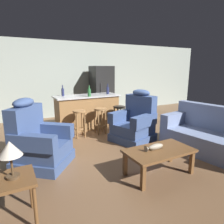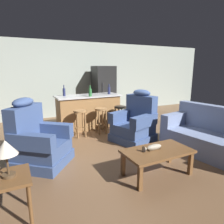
{
  "view_description": "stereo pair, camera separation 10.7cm",
  "coord_description": "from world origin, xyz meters",
  "px_view_note": "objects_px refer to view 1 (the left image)",
  "views": [
    {
      "loc": [
        -1.99,
        -3.87,
        1.7
      ],
      "look_at": [
        0.02,
        -0.1,
        0.75
      ],
      "focal_mm": 32.0,
      "sensor_mm": 36.0,
      "label": 1
    },
    {
      "loc": [
        -1.89,
        -3.92,
        1.7
      ],
      "look_at": [
        0.02,
        -0.1,
        0.75
      ],
      "focal_mm": 32.0,
      "sensor_mm": 36.0,
      "label": 2
    }
  ],
  "objects_px": {
    "bar_stool_middle": "(100,116)",
    "bar_stool_right": "(119,114)",
    "coffee_table": "(159,153)",
    "bottle_short_amber": "(89,92)",
    "recliner_near_lamp": "(38,142)",
    "refrigerator": "(102,91)",
    "table_lamp": "(10,150)",
    "recliner_near_island": "(135,123)",
    "kitchen_island": "(87,112)",
    "bottle_wine_dark": "(63,92)",
    "bar_stool_left": "(79,119)",
    "bottle_tall_green": "(108,90)",
    "couch": "(213,137)",
    "end_table": "(11,187)",
    "fish_figurine": "(154,147)"
  },
  "relations": [
    {
      "from": "recliner_near_lamp",
      "to": "recliner_near_island",
      "type": "height_order",
      "value": "same"
    },
    {
      "from": "coffee_table",
      "to": "table_lamp",
      "type": "distance_m",
      "value": 2.16
    },
    {
      "from": "bottle_tall_green",
      "to": "kitchen_island",
      "type": "bearing_deg",
      "value": 174.62
    },
    {
      "from": "recliner_near_lamp",
      "to": "bar_stool_middle",
      "type": "bearing_deg",
      "value": 72.12
    },
    {
      "from": "bar_stool_left",
      "to": "bar_stool_right",
      "type": "relative_size",
      "value": 1.0
    },
    {
      "from": "coffee_table",
      "to": "fish_figurine",
      "type": "distance_m",
      "value": 0.13
    },
    {
      "from": "end_table",
      "to": "bar_stool_left",
      "type": "distance_m",
      "value": 2.89
    },
    {
      "from": "bar_stool_middle",
      "to": "bar_stool_right",
      "type": "height_order",
      "value": "same"
    },
    {
      "from": "table_lamp",
      "to": "bottle_short_amber",
      "type": "xyz_separation_m",
      "value": [
        1.98,
        2.78,
        0.19
      ]
    },
    {
      "from": "bar_stool_right",
      "to": "kitchen_island",
      "type": "bearing_deg",
      "value": 137.34
    },
    {
      "from": "recliner_near_island",
      "to": "bar_stool_left",
      "type": "xyz_separation_m",
      "value": [
        -1.09,
        0.82,
        0.05
      ]
    },
    {
      "from": "bar_stool_left",
      "to": "bar_stool_right",
      "type": "distance_m",
      "value": 1.14
    },
    {
      "from": "recliner_near_lamp",
      "to": "bottle_tall_green",
      "type": "distance_m",
      "value": 2.82
    },
    {
      "from": "coffee_table",
      "to": "recliner_near_lamp",
      "type": "height_order",
      "value": "recliner_near_lamp"
    },
    {
      "from": "fish_figurine",
      "to": "coffee_table",
      "type": "bearing_deg",
      "value": -31.49
    },
    {
      "from": "bar_stool_left",
      "to": "bar_stool_middle",
      "type": "relative_size",
      "value": 1.0
    },
    {
      "from": "bar_stool_left",
      "to": "recliner_near_island",
      "type": "bearing_deg",
      "value": -36.98
    },
    {
      "from": "bottle_short_amber",
      "to": "bar_stool_right",
      "type": "bearing_deg",
      "value": -27.22
    },
    {
      "from": "fish_figurine",
      "to": "bottle_wine_dark",
      "type": "height_order",
      "value": "bottle_wine_dark"
    },
    {
      "from": "refrigerator",
      "to": "bottle_wine_dark",
      "type": "relative_size",
      "value": 5.88
    },
    {
      "from": "recliner_near_island",
      "to": "table_lamp",
      "type": "distance_m",
      "value": 3.12
    },
    {
      "from": "couch",
      "to": "kitchen_island",
      "type": "xyz_separation_m",
      "value": [
        -1.58,
        2.83,
        0.14
      ]
    },
    {
      "from": "couch",
      "to": "refrigerator",
      "type": "bearing_deg",
      "value": -91.17
    },
    {
      "from": "recliner_near_lamp",
      "to": "bar_stool_right",
      "type": "distance_m",
      "value": 2.5
    },
    {
      "from": "end_table",
      "to": "kitchen_island",
      "type": "relative_size",
      "value": 0.31
    },
    {
      "from": "bottle_wine_dark",
      "to": "recliner_near_island",
      "type": "bearing_deg",
      "value": -50.91
    },
    {
      "from": "end_table",
      "to": "recliner_near_island",
      "type": "bearing_deg",
      "value": 30.73
    },
    {
      "from": "recliner_near_island",
      "to": "bar_stool_middle",
      "type": "relative_size",
      "value": 1.76
    },
    {
      "from": "bar_stool_right",
      "to": "bottle_wine_dark",
      "type": "distance_m",
      "value": 1.63
    },
    {
      "from": "fish_figurine",
      "to": "bar_stool_right",
      "type": "xyz_separation_m",
      "value": [
        0.67,
        2.28,
        0.01
      ]
    },
    {
      "from": "bottle_wine_dark",
      "to": "bar_stool_left",
      "type": "bearing_deg",
      "value": -76.01
    },
    {
      "from": "fish_figurine",
      "to": "recliner_near_lamp",
      "type": "bearing_deg",
      "value": 142.94
    },
    {
      "from": "table_lamp",
      "to": "bottle_tall_green",
      "type": "xyz_separation_m",
      "value": [
        2.64,
        2.98,
        0.19
      ]
    },
    {
      "from": "fish_figurine",
      "to": "end_table",
      "type": "relative_size",
      "value": 0.61
    },
    {
      "from": "bar_stool_left",
      "to": "bottle_short_amber",
      "type": "bearing_deg",
      "value": 41.08
    },
    {
      "from": "bar_stool_left",
      "to": "bar_stool_right",
      "type": "bearing_deg",
      "value": 0.0
    },
    {
      "from": "recliner_near_lamp",
      "to": "refrigerator",
      "type": "bearing_deg",
      "value": 87.85
    },
    {
      "from": "kitchen_island",
      "to": "bottle_wine_dark",
      "type": "bearing_deg",
      "value": 169.23
    },
    {
      "from": "bottle_short_amber",
      "to": "refrigerator",
      "type": "bearing_deg",
      "value": 54.3
    },
    {
      "from": "end_table",
      "to": "bottle_short_amber",
      "type": "bearing_deg",
      "value": 54.15
    },
    {
      "from": "coffee_table",
      "to": "bar_stool_middle",
      "type": "distance_m",
      "value": 2.32
    },
    {
      "from": "end_table",
      "to": "fish_figurine",
      "type": "bearing_deg",
      "value": 3.79
    },
    {
      "from": "fish_figurine",
      "to": "bottle_short_amber",
      "type": "relative_size",
      "value": 1.17
    },
    {
      "from": "bar_stool_left",
      "to": "bottle_tall_green",
      "type": "height_order",
      "value": "bottle_tall_green"
    },
    {
      "from": "end_table",
      "to": "bar_stool_left",
      "type": "relative_size",
      "value": 0.82
    },
    {
      "from": "bar_stool_left",
      "to": "couch",
      "type": "bearing_deg",
      "value": -47.24
    },
    {
      "from": "recliner_near_island",
      "to": "bar_stool_left",
      "type": "height_order",
      "value": "recliner_near_island"
    },
    {
      "from": "table_lamp",
      "to": "bar_stool_middle",
      "type": "height_order",
      "value": "table_lamp"
    },
    {
      "from": "couch",
      "to": "recliner_near_island",
      "type": "height_order",
      "value": "recliner_near_island"
    },
    {
      "from": "couch",
      "to": "bottle_short_amber",
      "type": "relative_size",
      "value": 6.89
    }
  ]
}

